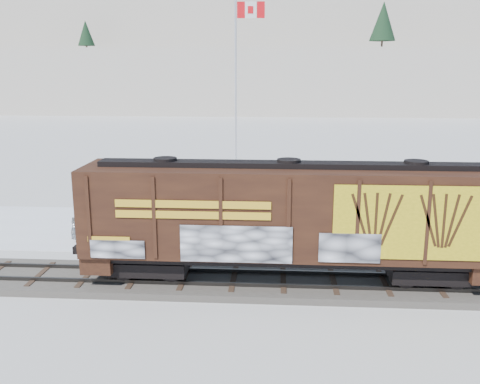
# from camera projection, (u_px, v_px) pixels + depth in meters

# --- Properties ---
(ground) EXTENTS (500.00, 500.00, 0.00)m
(ground) POSITION_uv_depth(u_px,v_px,m) (234.00, 285.00, 21.59)
(ground) COLOR white
(ground) RESTS_ON ground
(rail_track) EXTENTS (50.00, 3.40, 0.43)m
(rail_track) POSITION_uv_depth(u_px,v_px,m) (234.00, 282.00, 21.56)
(rail_track) COLOR #59544C
(rail_track) RESTS_ON ground
(parking_strip) EXTENTS (40.00, 8.00, 0.03)m
(parking_strip) POSITION_uv_depth(u_px,v_px,m) (245.00, 230.00, 28.87)
(parking_strip) COLOR white
(parking_strip) RESTS_ON ground
(hillside) EXTENTS (360.00, 110.00, 93.00)m
(hillside) POSITION_uv_depth(u_px,v_px,m) (272.00, 47.00, 154.12)
(hillside) COLOR white
(hillside) RESTS_ON ground
(hopper_railcar) EXTENTS (15.86, 3.06, 4.66)m
(hopper_railcar) POSITION_uv_depth(u_px,v_px,m) (288.00, 215.00, 20.76)
(hopper_railcar) COLOR black
(hopper_railcar) RESTS_ON rail_track
(flagpole) EXTENTS (2.30, 0.90, 12.82)m
(flagpole) POSITION_uv_depth(u_px,v_px,m) (237.00, 126.00, 35.29)
(flagpole) COLOR silver
(flagpole) RESTS_ON ground
(car_silver) EXTENTS (4.76, 3.12, 1.51)m
(car_silver) POSITION_uv_depth(u_px,v_px,m) (116.00, 223.00, 27.54)
(car_silver) COLOR #B6B9BE
(car_silver) RESTS_ON parking_strip
(car_white) EXTENTS (4.99, 2.16, 1.60)m
(car_white) POSITION_uv_depth(u_px,v_px,m) (314.00, 214.00, 28.98)
(car_white) COLOR white
(car_white) RESTS_ON parking_strip
(car_dark) EXTENTS (5.32, 3.31, 1.44)m
(car_dark) POSITION_uv_depth(u_px,v_px,m) (374.00, 220.00, 28.19)
(car_dark) COLOR black
(car_dark) RESTS_ON parking_strip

